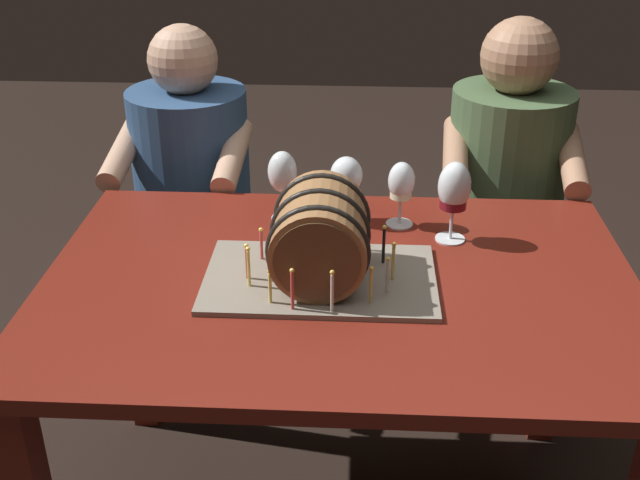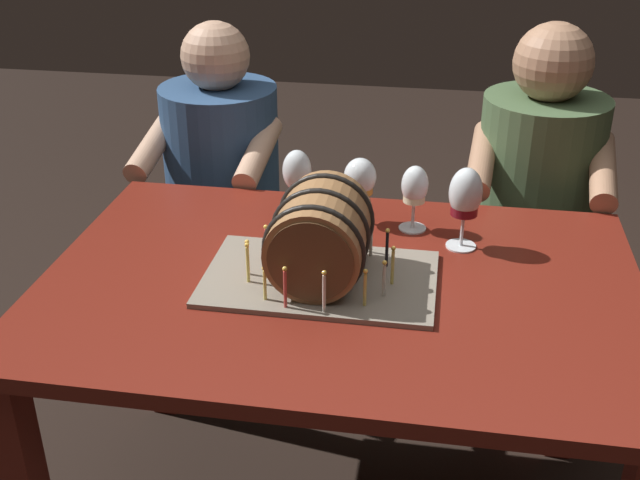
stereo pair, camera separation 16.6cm
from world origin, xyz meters
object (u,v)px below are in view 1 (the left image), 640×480
object	(u,v)px
wine_glass_amber	(346,178)
wine_glass_empty	(282,173)
person_seated_right	(501,218)
dining_table	(339,322)
barrel_cake	(320,241)
wine_glass_white	(401,184)
person_seated_left	(195,216)
wine_glass_red	(454,190)

from	to	relation	value
wine_glass_amber	wine_glass_empty	distance (m)	0.16
wine_glass_empty	person_seated_right	distance (m)	0.83
dining_table	wine_glass_amber	xyz separation A→B (m)	(0.01, 0.29, 0.23)
barrel_cake	person_seated_right	world-z (taller)	person_seated_right
wine_glass_white	person_seated_right	world-z (taller)	person_seated_right
dining_table	person_seated_left	bearing A→B (deg)	123.06
barrel_cake	person_seated_left	xyz separation A→B (m)	(-0.44, 0.74, -0.31)
wine_glass_empty	wine_glass_red	xyz separation A→B (m)	(0.41, -0.09, 0.01)
barrel_cake	wine_glass_white	xyz separation A→B (m)	(0.18, 0.29, 0.01)
person_seated_left	person_seated_right	bearing A→B (deg)	0.01
barrel_cake	wine_glass_white	bearing A→B (deg)	57.72
dining_table	wine_glass_white	world-z (taller)	wine_glass_white
dining_table	wine_glass_empty	xyz separation A→B (m)	(-0.15, 0.29, 0.23)
wine_glass_white	person_seated_right	size ratio (longest dim) A/B	0.14
wine_glass_amber	person_seated_right	world-z (taller)	person_seated_right
wine_glass_amber	dining_table	bearing A→B (deg)	-91.15
dining_table	wine_glass_white	xyz separation A→B (m)	(0.14, 0.28, 0.22)
wine_glass_empty	barrel_cake	bearing A→B (deg)	-70.45
person_seated_right	wine_glass_empty	bearing A→B (deg)	-145.04
wine_glass_amber	person_seated_right	size ratio (longest dim) A/B	0.15
dining_table	wine_glass_amber	world-z (taller)	wine_glass_amber
wine_glass_red	wine_glass_white	distance (m)	0.14
wine_glass_empty	wine_glass_white	world-z (taller)	wine_glass_empty
wine_glass_empty	wine_glass_red	size ratio (longest dim) A/B	0.91
dining_table	wine_glass_white	size ratio (longest dim) A/B	7.88
dining_table	person_seated_left	size ratio (longest dim) A/B	1.16
wine_glass_empty	wine_glass_red	bearing A→B (deg)	-12.92
person_seated_left	person_seated_right	xyz separation A→B (m)	(0.95, 0.00, 0.02)
dining_table	person_seated_left	distance (m)	0.88
wine_glass_amber	wine_glass_red	distance (m)	0.27
person_seated_left	person_seated_right	distance (m)	0.95
wine_glass_red	person_seated_right	bearing A→B (deg)	67.60
barrel_cake	wine_glass_red	bearing A→B (deg)	35.33
wine_glass_amber	wine_glass_red	size ratio (longest dim) A/B	0.86
wine_glass_empty	person_seated_left	world-z (taller)	person_seated_left
person_seated_right	wine_glass_white	bearing A→B (deg)	-126.41
wine_glass_amber	person_seated_right	distance (m)	0.72
barrel_cake	person_seated_left	size ratio (longest dim) A/B	0.44
barrel_cake	wine_glass_amber	size ratio (longest dim) A/B	2.93
wine_glass_white	person_seated_right	bearing A→B (deg)	53.59
dining_table	wine_glass_amber	bearing A→B (deg)	88.85
barrel_cake	wine_glass_white	size ratio (longest dim) A/B	3.03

